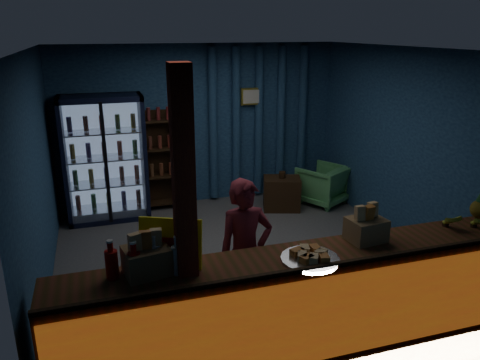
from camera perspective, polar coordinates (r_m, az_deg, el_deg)
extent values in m
plane|color=#515154|center=(6.15, 0.07, -9.25)|extent=(4.60, 4.60, 0.00)
plane|color=navy|center=(7.74, -4.87, 6.66)|extent=(4.60, 0.00, 4.60)
plane|color=navy|center=(3.76, 10.29, -6.19)|extent=(4.60, 0.00, 4.60)
plane|color=navy|center=(5.47, -23.57, 0.34)|extent=(0.00, 4.40, 4.40)
plane|color=navy|center=(6.71, 19.19, 3.93)|extent=(0.00, 4.40, 4.40)
plane|color=#472D19|center=(5.47, 0.08, 15.72)|extent=(4.60, 4.60, 0.00)
cube|color=brown|center=(4.38, 7.82, -14.55)|extent=(4.40, 0.55, 0.95)
cube|color=red|center=(4.17, 9.57, -16.54)|extent=(4.35, 0.02, 0.81)
cube|color=#321E10|center=(3.92, 9.81, -10.42)|extent=(4.40, 0.04, 0.04)
cube|color=#983216|center=(3.69, -6.64, -6.44)|extent=(0.16, 0.16, 2.60)
cube|color=black|center=(7.57, -16.19, 3.01)|extent=(1.20, 0.06, 1.90)
cube|color=black|center=(7.32, -20.57, 2.07)|extent=(0.06, 0.60, 1.90)
cube|color=black|center=(7.34, -11.68, 2.89)|extent=(0.06, 0.60, 1.90)
cube|color=black|center=(7.13, -16.76, 9.55)|extent=(1.20, 0.60, 0.08)
cube|color=black|center=(7.59, -15.52, -4.14)|extent=(1.20, 0.60, 0.08)
cube|color=#99B2D8|center=(7.52, -16.18, 2.91)|extent=(1.08, 0.02, 1.74)
cube|color=white|center=(7.04, -16.03, 1.91)|extent=(1.12, 0.02, 1.78)
cube|color=black|center=(7.02, -16.03, 1.86)|extent=(0.05, 0.05, 1.80)
cube|color=silver|center=(7.55, -15.61, -3.22)|extent=(1.08, 0.48, 0.02)
cylinder|color=#AD2F18|center=(7.51, -19.11, -2.62)|extent=(0.07, 0.07, 0.22)
cylinder|color=#1B6A1A|center=(7.50, -17.40, -2.46)|extent=(0.07, 0.07, 0.22)
cylinder|color=#B08C1B|center=(7.50, -15.69, -2.30)|extent=(0.07, 0.07, 0.22)
cylinder|color=navy|center=(7.51, -13.98, -2.14)|extent=(0.07, 0.07, 0.22)
cylinder|color=maroon|center=(7.52, -12.27, -1.97)|extent=(0.07, 0.07, 0.22)
cube|color=silver|center=(7.41, -15.86, -0.34)|extent=(1.08, 0.48, 0.02)
cylinder|color=#1B6A1A|center=(7.38, -19.43, 0.29)|extent=(0.07, 0.07, 0.22)
cylinder|color=#B08C1B|center=(7.38, -17.69, 0.45)|extent=(0.07, 0.07, 0.22)
cylinder|color=navy|center=(7.38, -15.95, 0.62)|extent=(0.07, 0.07, 0.22)
cylinder|color=maroon|center=(7.38, -14.21, 0.78)|extent=(0.07, 0.07, 0.22)
cylinder|color=#AD2F18|center=(7.39, -12.48, 0.94)|extent=(0.07, 0.07, 0.22)
cube|color=silver|center=(7.30, -16.13, 2.64)|extent=(1.08, 0.48, 0.02)
cylinder|color=#B08C1B|center=(7.28, -19.75, 3.29)|extent=(0.07, 0.07, 0.22)
cylinder|color=navy|center=(7.27, -17.99, 3.46)|extent=(0.07, 0.07, 0.22)
cylinder|color=maroon|center=(7.27, -16.22, 3.63)|extent=(0.07, 0.07, 0.22)
cylinder|color=#AD2F18|center=(7.28, -14.45, 3.79)|extent=(0.07, 0.07, 0.22)
cylinder|color=#1B6A1A|center=(7.29, -12.69, 3.95)|extent=(0.07, 0.07, 0.22)
cube|color=silver|center=(7.21, -16.41, 5.70)|extent=(1.08, 0.48, 0.02)
cylinder|color=navy|center=(7.19, -20.09, 6.37)|extent=(0.07, 0.07, 0.22)
cylinder|color=maroon|center=(7.19, -18.30, 6.54)|extent=(0.07, 0.07, 0.22)
cylinder|color=#AD2F18|center=(7.19, -16.50, 6.71)|extent=(0.07, 0.07, 0.22)
cylinder|color=#1B6A1A|center=(7.19, -14.70, 6.87)|extent=(0.07, 0.07, 0.22)
cylinder|color=#B08C1B|center=(7.21, -12.91, 7.03)|extent=(0.07, 0.07, 0.22)
cube|color=#321E10|center=(7.69, -9.78, 2.55)|extent=(0.50, 0.02, 1.60)
cube|color=#321E10|center=(7.54, -11.41, 2.14)|extent=(0.03, 0.28, 1.60)
cube|color=#321E10|center=(7.60, -7.89, 2.46)|extent=(0.03, 0.28, 1.60)
cube|color=#321E10|center=(7.79, -9.37, -2.66)|extent=(0.46, 0.26, 0.02)
cube|color=#321E10|center=(7.64, -9.54, 0.50)|extent=(0.46, 0.26, 0.02)
cube|color=#321E10|center=(7.52, -9.72, 3.77)|extent=(0.46, 0.26, 0.02)
cube|color=#321E10|center=(7.42, -9.90, 7.14)|extent=(0.46, 0.26, 0.02)
cylinder|color=navy|center=(7.73, -3.32, 6.67)|extent=(0.14, 0.14, 2.50)
cylinder|color=navy|center=(7.84, -0.46, 6.86)|extent=(0.14, 0.14, 2.50)
cylinder|color=navy|center=(7.96, 2.31, 7.02)|extent=(0.14, 0.14, 2.50)
cylinder|color=navy|center=(8.10, 5.00, 7.16)|extent=(0.14, 0.14, 2.50)
cylinder|color=navy|center=(8.26, 7.59, 7.29)|extent=(0.14, 0.14, 2.50)
cube|color=gold|center=(7.80, 1.40, 10.15)|extent=(0.36, 0.03, 0.28)
cube|color=silver|center=(7.78, 1.45, 10.13)|extent=(0.30, 0.01, 0.22)
imported|color=maroon|center=(4.58, 0.67, -8.93)|extent=(0.55, 0.37, 1.49)
imported|color=#59B263|center=(7.94, 10.05, -0.55)|extent=(0.96, 0.96, 0.65)
cube|color=#321E10|center=(7.61, 5.11, -1.65)|extent=(0.68, 0.58, 0.53)
cylinder|color=#321E10|center=(7.51, 5.18, 0.62)|extent=(0.11, 0.11, 0.11)
cube|color=#FFF80D|center=(3.87, -8.51, -7.62)|extent=(0.52, 0.31, 0.42)
cube|color=#B20E0B|center=(3.86, -8.46, -7.74)|extent=(0.41, 0.21, 0.10)
cylinder|color=#B20E0B|center=(3.83, -15.36, -9.93)|extent=(0.10, 0.10, 0.23)
cylinder|color=#B20E0B|center=(3.76, -15.57, -7.74)|extent=(0.05, 0.05, 0.09)
cylinder|color=white|center=(3.75, -15.62, -7.21)|extent=(0.05, 0.05, 0.02)
cylinder|color=#B20E0B|center=(3.77, -12.72, -10.23)|extent=(0.10, 0.10, 0.23)
cylinder|color=#B20E0B|center=(3.69, -12.89, -8.01)|extent=(0.05, 0.05, 0.09)
cylinder|color=white|center=(3.68, -12.94, -7.47)|extent=(0.05, 0.05, 0.02)
cylinder|color=silver|center=(3.85, -10.32, -9.41)|extent=(0.10, 0.10, 0.23)
cylinder|color=silver|center=(3.78, -10.46, -7.23)|extent=(0.05, 0.05, 0.09)
cylinder|color=white|center=(3.76, -10.49, -6.70)|extent=(0.05, 0.05, 0.02)
cylinder|color=silver|center=(3.80, -7.62, -9.66)|extent=(0.10, 0.10, 0.23)
cylinder|color=silver|center=(3.73, -7.72, -7.45)|extent=(0.05, 0.05, 0.09)
cylinder|color=white|center=(3.71, -7.75, -6.92)|extent=(0.05, 0.05, 0.02)
cube|color=#947047|center=(3.84, -11.31, -9.62)|extent=(0.39, 0.34, 0.22)
cube|color=gold|center=(3.74, -12.76, -7.36)|extent=(0.10, 0.08, 0.14)
cube|color=orange|center=(3.76, -11.48, -7.13)|extent=(0.10, 0.08, 0.14)
cube|color=gold|center=(3.78, -10.21, -6.90)|extent=(0.10, 0.08, 0.14)
cube|color=#947047|center=(4.48, 15.12, -5.85)|extent=(0.35, 0.30, 0.21)
cube|color=gold|center=(4.37, 14.45, -3.96)|extent=(0.09, 0.07, 0.14)
cube|color=orange|center=(4.41, 15.30, -3.78)|extent=(0.09, 0.07, 0.14)
cube|color=gold|center=(4.46, 16.14, -3.61)|extent=(0.09, 0.07, 0.14)
cylinder|color=silver|center=(4.05, 8.53, -9.53)|extent=(0.50, 0.50, 0.03)
cube|color=gold|center=(4.07, 9.82, -8.79)|extent=(0.11, 0.08, 0.05)
cube|color=orange|center=(4.11, 9.02, -8.45)|extent=(0.13, 0.13, 0.05)
cube|color=gold|center=(4.11, 7.96, -8.43)|extent=(0.08, 0.11, 0.05)
cube|color=orange|center=(4.06, 7.24, -8.75)|extent=(0.13, 0.13, 0.05)
cube|color=gold|center=(3.99, 7.27, -9.23)|extent=(0.11, 0.08, 0.05)
cube|color=orange|center=(3.95, 8.08, -9.60)|extent=(0.13, 0.13, 0.05)
cube|color=gold|center=(3.95, 9.18, -9.62)|extent=(0.08, 0.11, 0.05)
cube|color=orange|center=(4.00, 9.90, -9.27)|extent=(0.13, 0.13, 0.05)
sphere|color=olive|center=(5.38, 27.22, -3.18)|extent=(0.19, 0.19, 0.19)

